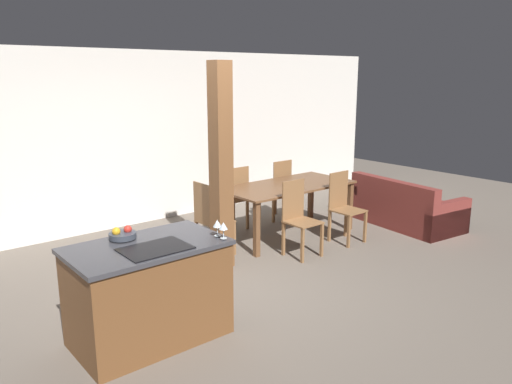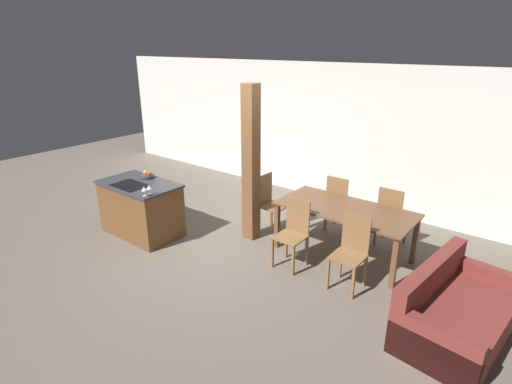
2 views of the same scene
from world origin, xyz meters
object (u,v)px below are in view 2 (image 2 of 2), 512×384
Objects in this scene: wine_glass_near at (144,189)px; fruit_bowl at (147,175)px; dining_chair_far_left at (339,203)px; dining_chair_near_left at (293,232)px; dining_table at (345,214)px; dining_chair_near_right at (351,251)px; timber_post at (251,165)px; dining_chair_far_right at (391,216)px; couch at (456,313)px; dining_chair_head_end at (270,202)px; wine_glass_middle at (149,187)px; kitchen_island at (141,208)px.

fruit_bowl is at bearing 140.02° from wine_glass_near.
dining_chair_near_left is at bearing 90.00° from dining_chair_far_left.
dining_chair_far_left is (-0.45, 0.70, -0.16)m from dining_table.
dining_chair_near_left reaches higher than dining_table.
fruit_bowl is 0.24× the size of dining_chair_far_left.
dining_chair_near_left is 0.89m from dining_chair_near_right.
dining_chair_near_right is 0.40× the size of timber_post.
timber_post is (-1.90, 0.31, 0.73)m from dining_chair_near_right.
couch is at bearing 131.13° from dining_chair_far_right.
dining_chair_far_right is at bearing -68.87° from dining_chair_head_end.
wine_glass_middle is at bearing 50.18° from dining_chair_far_left.
couch is (4.18, 0.91, -0.77)m from wine_glass_near.
dining_chair_near_left is at bearing -127.22° from dining_chair_head_end.
dining_table is at bearing -90.00° from dining_chair_head_end.
dining_table is (2.40, 1.64, -0.35)m from wine_glass_middle.
dining_chair_far_right is at bearing 90.00° from dining_chair_near_right.
couch is at bearing 3.86° from fruit_bowl.
dining_chair_head_end is 0.57× the size of couch.
dining_chair_near_left is 2.25m from couch.
dining_chair_far_right is at bearing 29.90° from timber_post.
kitchen_island is at bearing -68.91° from fruit_bowl.
timber_post is at bearing 167.05° from dining_chair_head_end.
kitchen_island is 2.01m from timber_post.
wine_glass_middle is at bearing 90.00° from wine_glass_near.
dining_table is 0.79× the size of timber_post.
fruit_bowl is 0.24× the size of dining_chair_far_right.
dining_chair_near_left is at bearing 27.92° from wine_glass_near.
dining_chair_far_left is 0.57× the size of couch.
dining_chair_far_left and dining_chair_head_end have the same top height.
dining_chair_head_end is at bearing 37.22° from dining_chair_far_left.
dining_chair_head_end is at bearing 57.88° from wine_glass_middle.
timber_post is at bearing 25.08° from fruit_bowl.
dining_table is at bearing 57.57° from dining_chair_near_left.
wine_glass_middle is 4.33m from couch.
dining_chair_near_left is at bearing -16.85° from timber_post.
wine_glass_near is at bearing -152.08° from dining_chair_near_left.
dining_chair_head_end is at bearing 33.91° from fruit_bowl.
wine_glass_middle reaches higher than dining_chair_near_left.
dining_table is 0.85m from dining_chair_near_right.
timber_post reaches higher than wine_glass_middle.
dining_chair_near_left is (2.65, 0.46, -0.43)m from fruit_bowl.
timber_post reaches higher than dining_chair_far_right.
dining_table is 0.85m from dining_chair_near_left.
kitchen_island is 3.51m from dining_chair_near_right.
fruit_bowl is 4.02m from dining_chair_far_right.
wine_glass_middle is 0.08× the size of dining_table.
kitchen_island is at bearing -146.41° from timber_post.
dining_chair_far_right is at bearing 39.49° from wine_glass_middle.
dining_chair_head_end is (1.03, 1.64, -0.51)m from wine_glass_middle.
wine_glass_near reaches higher than dining_chair_far_right.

